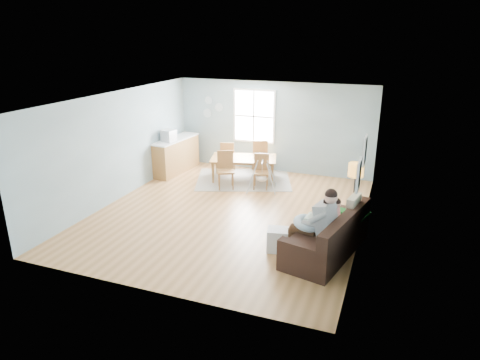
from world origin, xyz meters
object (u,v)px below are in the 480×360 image
at_px(floor_lamp, 355,176).
at_px(baby_swing, 262,177).
at_px(dining_table, 244,169).
at_px(father, 317,221).
at_px(counter, 176,155).
at_px(toddler, 331,214).
at_px(sofa, 329,239).
at_px(chair_se, 261,169).
at_px(monitor, 168,135).
at_px(chair_nw, 228,155).
at_px(chair_sw, 225,167).
at_px(chair_ne, 260,154).
at_px(storage_cube, 277,240).

xyz_separation_m(floor_lamp, baby_swing, (-2.57, 1.80, -0.91)).
relative_size(floor_lamp, dining_table, 0.83).
relative_size(father, baby_swing, 1.51).
distance_m(father, counter, 6.29).
height_order(toddler, dining_table, toddler).
height_order(sofa, chair_se, chair_se).
distance_m(toddler, monitor, 6.00).
height_order(father, chair_nw, father).
xyz_separation_m(chair_sw, chair_ne, (0.48, 1.55, 0.01)).
bearing_deg(monitor, chair_se, -1.66).
height_order(father, chair_se, father).
xyz_separation_m(sofa, father, (-0.20, -0.27, 0.46)).
distance_m(chair_nw, baby_swing, 1.81).
bearing_deg(father, chair_se, 122.64).
bearing_deg(dining_table, father, -69.03).
distance_m(father, baby_swing, 3.83).
relative_size(floor_lamp, monitor, 3.68).
height_order(father, chair_sw, father).
distance_m(father, chair_se, 4.01).
relative_size(chair_se, counter, 0.49).
xyz_separation_m(chair_ne, monitor, (-2.43, -1.14, 0.62)).
distance_m(father, chair_ne, 5.28).
xyz_separation_m(toddler, floor_lamp, (0.32, 0.89, 0.53)).
xyz_separation_m(toddler, storage_cube, (-0.93, -0.43, -0.52)).
bearing_deg(baby_swing, toddler, -50.17).
xyz_separation_m(father, chair_nw, (-3.51, 4.28, -0.22)).
xyz_separation_m(sofa, baby_swing, (-2.28, 2.91, 0.05)).
bearing_deg(storage_cube, floor_lamp, 46.69).
xyz_separation_m(floor_lamp, storage_cube, (-1.25, -1.33, -1.04)).
xyz_separation_m(chair_se, baby_swing, (0.09, -0.18, -0.18)).
xyz_separation_m(counter, monitor, (-0.02, -0.35, 0.68)).
bearing_deg(counter, father, -37.23).
relative_size(sofa, chair_sw, 2.32).
bearing_deg(baby_swing, monitor, 174.88).
height_order(father, baby_swing, father).
distance_m(father, toddler, 0.53).
xyz_separation_m(father, baby_swing, (-2.07, 3.19, -0.41)).
bearing_deg(sofa, storage_cube, -167.80).
distance_m(sofa, baby_swing, 3.70).
distance_m(dining_table, chair_se, 0.84).
bearing_deg(toddler, dining_table, 132.11).
relative_size(floor_lamp, chair_ne, 1.49).
height_order(chair_nw, baby_swing, chair_nw).
height_order(floor_lamp, storage_cube, floor_lamp).
relative_size(floor_lamp, counter, 0.80).
xyz_separation_m(toddler, chair_sw, (-3.25, 2.55, -0.16)).
bearing_deg(floor_lamp, counter, 156.29).
xyz_separation_m(dining_table, counter, (-2.17, -0.02, 0.20)).
relative_size(toddler, storage_cube, 1.80).
bearing_deg(baby_swing, counter, 168.11).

